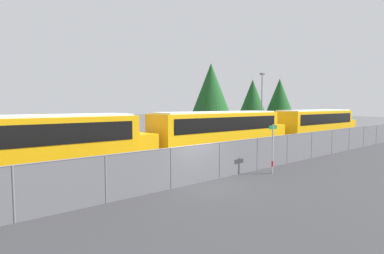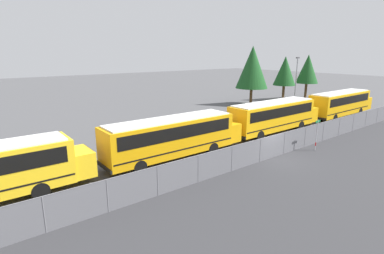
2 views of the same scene
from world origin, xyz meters
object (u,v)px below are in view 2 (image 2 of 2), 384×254
object	(u,v)px
school_bus_1	(174,135)
school_bus_3	(341,102)
tree_2	(285,71)
tree_0	(308,69)
street_sign	(317,134)
tree_1	(252,67)
light_pole	(296,81)
school_bus_2	(275,114)

from	to	relation	value
school_bus_1	school_bus_3	world-z (taller)	same
school_bus_1	tree_2	size ratio (longest dim) A/B	1.62
tree_2	tree_0	bearing A→B (deg)	-17.36
street_sign	tree_1	world-z (taller)	tree_1
school_bus_3	light_pole	xyz separation A→B (m)	(0.37, 7.07, 2.20)
street_sign	school_bus_1	bearing A→B (deg)	151.82
school_bus_2	street_sign	size ratio (longest dim) A/B	4.54
school_bus_2	tree_0	xyz separation A→B (m)	(24.29, 11.47, 3.34)
light_pole	school_bus_2	bearing A→B (deg)	-153.81
school_bus_1	street_sign	xyz separation A→B (m)	(10.74, -5.75, -0.51)
school_bus_1	light_pole	distance (m)	27.32
school_bus_2	street_sign	distance (m)	6.24
school_bus_1	tree_1	xyz separation A→B (m)	(24.18, 13.32, 3.96)
school_bus_3	tree_0	size ratio (longest dim) A/B	1.56
school_bus_2	street_sign	bearing A→B (deg)	-108.88
light_pole	tree_1	size ratio (longest dim) A/B	0.82
school_bus_1	school_bus_2	size ratio (longest dim) A/B	1.00
school_bus_1	tree_0	distance (m)	38.96
street_sign	tree_1	size ratio (longest dim) A/B	0.29
school_bus_3	street_sign	distance (m)	16.22
tree_0	tree_1	bearing A→B (deg)	172.36
school_bus_2	light_pole	distance (m)	15.33
light_pole	tree_0	world-z (taller)	tree_0
tree_1	school_bus_3	bearing A→B (deg)	-82.39
school_bus_2	light_pole	size ratio (longest dim) A/B	1.62
school_bus_2	tree_1	world-z (taller)	tree_1
school_bus_1	school_bus_3	xyz separation A→B (m)	(25.99, -0.25, 0.00)
tree_0	tree_2	distance (m)	4.89
school_bus_1	school_bus_3	distance (m)	25.99
street_sign	tree_2	xyz separation A→B (m)	(21.64, 18.81, 3.61)
school_bus_1	tree_2	distance (m)	35.05
tree_0	tree_1	size ratio (longest dim) A/B	0.85
school_bus_3	street_sign	xyz separation A→B (m)	(-15.25, -5.51, -0.51)
tree_2	tree_1	bearing A→B (deg)	178.13
street_sign	light_pole	xyz separation A→B (m)	(15.62, 12.58, 2.71)
school_bus_2	light_pole	world-z (taller)	light_pole
school_bus_1	tree_2	xyz separation A→B (m)	(32.38, 13.06, 3.10)
school_bus_3	light_pole	bearing A→B (deg)	86.98
school_bus_1	school_bus_2	distance (m)	12.75
tree_1	tree_2	size ratio (longest dim) A/B	1.22
school_bus_3	tree_1	size ratio (longest dim) A/B	1.33
tree_0	tree_2	xyz separation A→B (m)	(-4.66, 1.46, -0.24)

